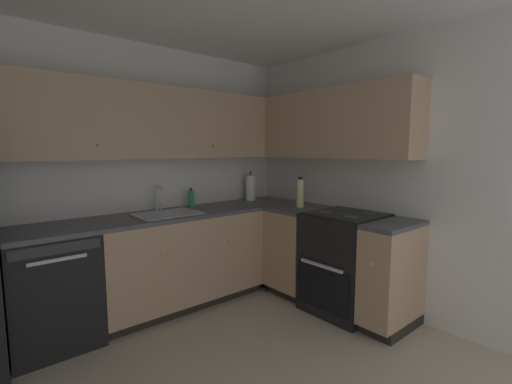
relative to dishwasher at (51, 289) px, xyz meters
name	(u,v)px	position (x,y,z in m)	size (l,w,h in m)	color
wall_back	(121,177)	(0.67, 0.33, 0.79)	(3.66, 0.05, 2.43)	silver
wall_right	(407,179)	(2.47, -1.46, 0.79)	(0.05, 3.63, 2.43)	silver
dishwasher	(51,289)	(0.00, 0.00, 0.00)	(0.60, 0.63, 0.85)	black
lower_cabinets_back	(180,260)	(1.07, 0.00, 0.00)	(1.54, 0.62, 0.85)	tan
countertop_back	(179,214)	(1.07, 0.00, 0.44)	(2.74, 0.60, 0.04)	#4C4C51
lower_cabinets_right	(330,260)	(2.15, -0.92, 0.00)	(0.62, 1.38, 0.85)	tan
countertop_right	(331,214)	(2.14, -0.92, 0.44)	(0.60, 1.38, 0.03)	#4C4C51
oven_range	(345,262)	(2.16, -1.08, 0.03)	(0.68, 0.62, 1.04)	black
upper_cabinets_back	(153,123)	(0.91, 0.14, 1.27)	(2.42, 0.34, 0.64)	tan
upper_cabinets_right	(321,125)	(2.28, -0.67, 1.27)	(0.32, 1.93, 0.64)	tan
sink	(168,219)	(0.94, -0.03, 0.42)	(0.57, 0.40, 0.10)	#B7B7BC
faucet	(157,196)	(0.95, 0.18, 0.60)	(0.07, 0.16, 0.24)	silver
soap_bottle	(191,199)	(1.31, 0.18, 0.55)	(0.06, 0.06, 0.19)	#338C4C
paper_towel_roll	(251,188)	(2.07, 0.16, 0.60)	(0.11, 0.11, 0.34)	white
oil_bottle	(300,193)	(2.14, -0.53, 0.60)	(0.08, 0.08, 0.30)	beige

